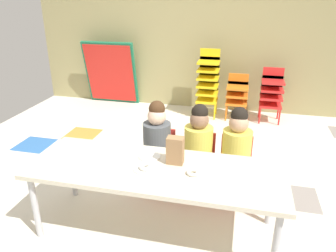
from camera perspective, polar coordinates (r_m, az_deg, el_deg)
name	(u,v)px	position (r m, az deg, el deg)	size (l,w,h in m)	color
ground_plane	(159,181)	(3.47, -1.52, -9.61)	(5.47, 4.96, 0.02)	silver
back_wall	(199,24)	(5.38, 5.47, 17.50)	(5.47, 0.10, 2.74)	tan
craft_table	(156,173)	(2.54, -2.16, -8.25)	(1.97, 0.71, 0.58)	beige
seated_child_near_camera	(157,138)	(3.06, -1.91, -2.18)	(0.34, 0.34, 0.92)	red
seated_child_middle_seat	(199,142)	(2.99, 5.40, -2.91)	(0.34, 0.34, 0.92)	red
seated_child_far_right	(237,146)	(2.97, 11.99, -3.52)	(0.32, 0.31, 0.92)	red
kid_chair_yellow_stack	(208,80)	(5.07, 7.08, 8.04)	(0.32, 0.30, 1.04)	yellow
kid_chair_orange_stack	(237,93)	(5.09, 12.08, 5.64)	(0.32, 0.30, 0.68)	orange
kid_chair_red_stack	(272,92)	(5.09, 17.76, 5.77)	(0.32, 0.30, 0.80)	red
folded_activity_table	(111,73)	(5.73, -10.06, 9.12)	(0.90, 0.29, 1.09)	#19724C
paper_bag_brown	(175,150)	(2.53, 1.28, -4.30)	(0.13, 0.09, 0.22)	#9E754C
paper_plate_near_edge	(146,169)	(2.49, -3.98, -7.56)	(0.18, 0.18, 0.01)	white
paper_plate_center_table	(150,156)	(2.67, -3.27, -5.35)	(0.18, 0.18, 0.01)	white
donut_powdered_on_plate	(145,167)	(2.48, -3.99, -7.16)	(0.10, 0.10, 0.03)	white
donut_powdered_loose	(193,173)	(2.43, 4.37, -8.17)	(0.10, 0.10, 0.03)	white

